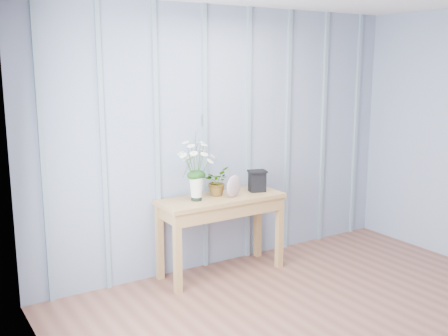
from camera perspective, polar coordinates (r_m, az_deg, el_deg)
room_shell at (r=3.99m, az=10.81°, el=11.44°), size 4.00×4.50×2.50m
sideboard at (r=4.90m, az=-0.31°, el=-4.43°), size 1.20×0.45×0.75m
daisy_vase at (r=4.67m, az=-3.06°, el=0.96°), size 0.43×0.32×0.60m
spider_plant at (r=4.90m, az=-0.85°, el=-1.47°), size 0.31×0.31×0.26m
felt_disc_vessel at (r=4.84m, az=1.08°, el=-1.99°), size 0.21×0.12×0.21m
carved_box at (r=5.06m, az=3.63°, el=-1.39°), size 0.20×0.18×0.21m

